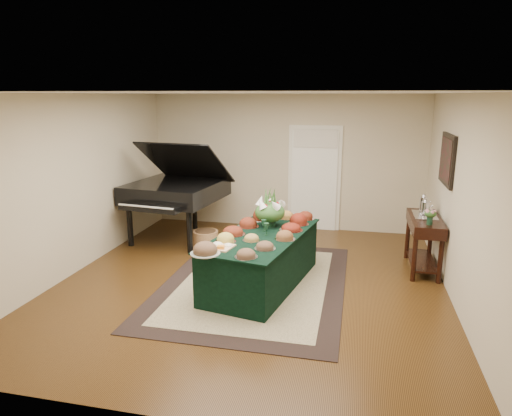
% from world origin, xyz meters
% --- Properties ---
extents(ground, '(6.00, 6.00, 0.00)m').
position_xyz_m(ground, '(0.00, 0.00, 0.00)').
color(ground, black).
rests_on(ground, ground).
extents(area_rug, '(2.57, 3.60, 0.01)m').
position_xyz_m(area_rug, '(0.06, -0.04, 0.01)').
color(area_rug, black).
rests_on(area_rug, ground).
extents(kitchen_doorway, '(1.05, 0.07, 2.10)m').
position_xyz_m(kitchen_doorway, '(0.60, 2.97, 1.02)').
color(kitchen_doorway, white).
rests_on(kitchen_doorway, ground).
extents(buffet_table, '(1.45, 2.37, 0.77)m').
position_xyz_m(buffet_table, '(0.17, -0.06, 0.39)').
color(buffet_table, black).
rests_on(buffet_table, ground).
extents(food_platters, '(1.35, 2.30, 0.15)m').
position_xyz_m(food_platters, '(0.14, 0.01, 0.82)').
color(food_platters, silver).
rests_on(food_platters, buffet_table).
extents(cutting_board, '(0.36, 0.36, 0.10)m').
position_xyz_m(cutting_board, '(-0.23, -0.73, 0.80)').
color(cutting_board, tan).
rests_on(cutting_board, buffet_table).
extents(green_goblets, '(0.15, 0.25, 0.18)m').
position_xyz_m(green_goblets, '(0.20, -0.01, 0.86)').
color(green_goblets, '#143421').
rests_on(green_goblets, buffet_table).
extents(floral_centerpiece, '(0.47, 0.47, 0.47)m').
position_xyz_m(floral_centerpiece, '(0.20, 0.36, 1.04)').
color(floral_centerpiece, '#143421').
rests_on(floral_centerpiece, buffet_table).
extents(grand_piano, '(1.83, 2.01, 1.87)m').
position_xyz_m(grand_piano, '(-1.84, 1.71, 0.95)').
color(grand_piano, black).
rests_on(grand_piano, ground).
extents(wicker_basket, '(0.46, 0.46, 0.29)m').
position_xyz_m(wicker_basket, '(-1.19, 1.42, 0.14)').
color(wicker_basket, '#92643B').
rests_on(wicker_basket, ground).
extents(mahogany_sideboard, '(0.45, 1.20, 0.85)m').
position_xyz_m(mahogany_sideboard, '(2.50, 1.07, 0.65)').
color(mahogany_sideboard, black).
rests_on(mahogany_sideboard, ground).
extents(tea_service, '(0.34, 0.58, 0.30)m').
position_xyz_m(tea_service, '(2.50, 1.29, 0.97)').
color(tea_service, silver).
rests_on(tea_service, mahogany_sideboard).
extents(pink_bouquet, '(0.19, 0.19, 0.24)m').
position_xyz_m(pink_bouquet, '(2.50, 0.67, 1.00)').
color(pink_bouquet, '#143421').
rests_on(pink_bouquet, mahogany_sideboard).
extents(wall_painting, '(0.05, 0.95, 0.75)m').
position_xyz_m(wall_painting, '(2.72, 1.07, 1.75)').
color(wall_painting, black).
rests_on(wall_painting, ground).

